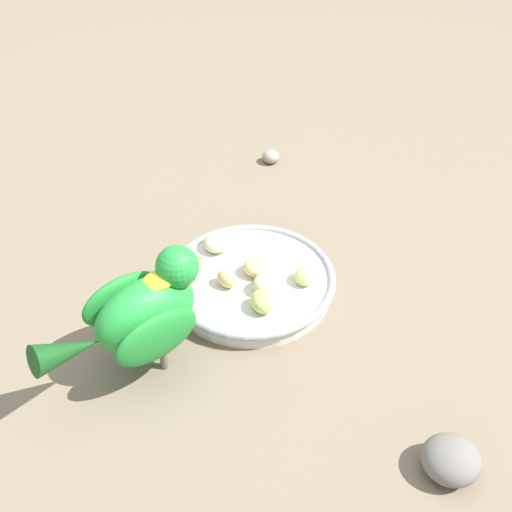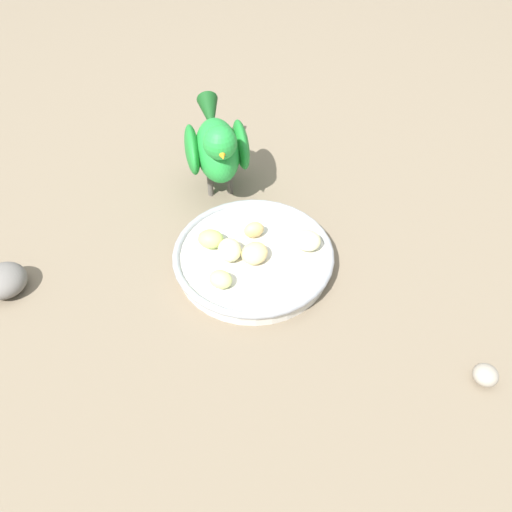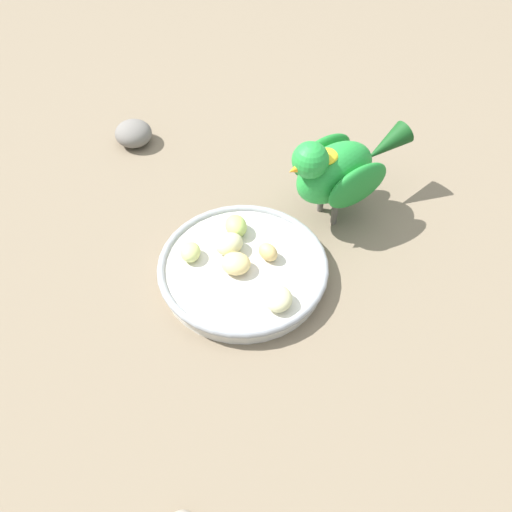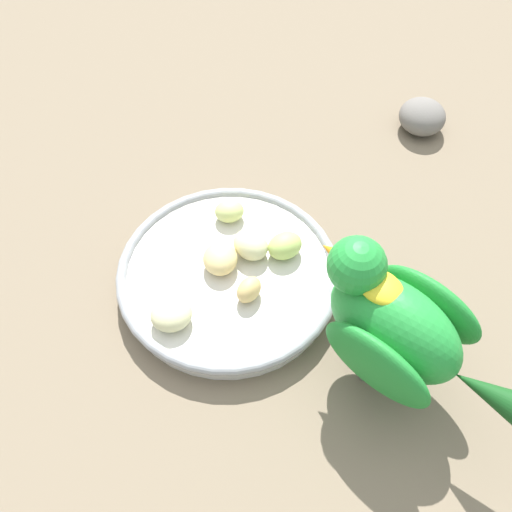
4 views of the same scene
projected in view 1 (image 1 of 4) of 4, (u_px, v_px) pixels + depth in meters
name	position (u px, v px, depth m)	size (l,w,h in m)	color
ground_plane	(276.00, 288.00, 0.84)	(4.00, 4.00, 0.00)	#756651
feeding_bowl	(251.00, 281.00, 0.83)	(0.23, 0.23, 0.03)	beige
apple_piece_0	(258.00, 267.00, 0.82)	(0.04, 0.04, 0.02)	#E5C67F
apple_piece_1	(305.00, 276.00, 0.81)	(0.03, 0.03, 0.02)	#C6D17A
apple_piece_2	(262.00, 302.00, 0.77)	(0.04, 0.03, 0.03)	#B2CC66
apple_piece_3	(217.00, 242.00, 0.86)	(0.04, 0.04, 0.02)	beige
apple_piece_4	(267.00, 283.00, 0.80)	(0.04, 0.03, 0.03)	beige
apple_piece_5	(227.00, 279.00, 0.81)	(0.03, 0.02, 0.02)	tan
parrot	(142.00, 312.00, 0.68)	(0.14, 0.21, 0.15)	#59544C
rock_large	(451.00, 460.00, 0.62)	(0.06, 0.06, 0.04)	slate
pebble_0	(271.00, 157.00, 1.09)	(0.03, 0.03, 0.02)	gray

